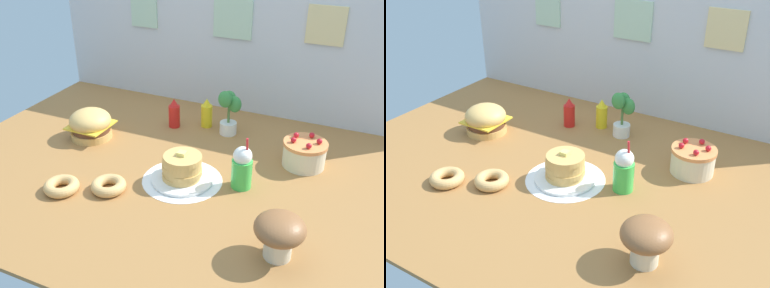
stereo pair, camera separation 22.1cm
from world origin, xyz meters
TOP-DOWN VIEW (x-y plane):
  - ground_plane at (0.00, 0.00)m, footprint 2.40×1.74m
  - back_wall at (0.00, 0.86)m, footprint 2.40×0.04m
  - doily_mat at (0.10, -0.05)m, footprint 0.39×0.39m
  - burger at (-0.57, 0.14)m, footprint 0.24×0.24m
  - pancake_stack at (0.10, -0.05)m, footprint 0.30×0.30m
  - layer_cake at (0.60, 0.33)m, footprint 0.22×0.22m
  - ketchup_bottle at (-0.20, 0.46)m, footprint 0.07×0.07m
  - mustard_bottle at (-0.03, 0.55)m, footprint 0.07×0.07m
  - cream_soda_cup at (0.38, 0.02)m, footprint 0.10×0.10m
  - donut_pink_glaze at (-0.38, -0.37)m, footprint 0.17×0.17m
  - donut_chocolate at (-0.18, -0.27)m, footprint 0.17×0.17m
  - potted_plant at (0.13, 0.51)m, footprint 0.13×0.11m
  - mushroom_stool at (0.66, -0.38)m, footprint 0.20×0.20m

SIDE VIEW (x-z plane):
  - ground_plane at x=0.00m, z-range -0.02..0.00m
  - doily_mat at x=0.10m, z-range 0.00..0.00m
  - donut_pink_glaze at x=-0.38m, z-range 0.00..0.05m
  - donut_chocolate at x=-0.18m, z-range 0.00..0.05m
  - pancake_stack at x=0.10m, z-range -0.01..0.14m
  - layer_cake at x=0.60m, z-range -0.01..0.15m
  - burger at x=-0.57m, z-range 0.00..0.17m
  - ketchup_bottle at x=-0.20m, z-range -0.01..0.17m
  - mustard_bottle at x=-0.03m, z-range -0.01..0.17m
  - cream_soda_cup at x=0.38m, z-range -0.03..0.24m
  - mushroom_stool at x=0.66m, z-range 0.02..0.21m
  - potted_plant at x=0.13m, z-range 0.01..0.28m
  - back_wall at x=0.00m, z-range 0.00..0.83m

